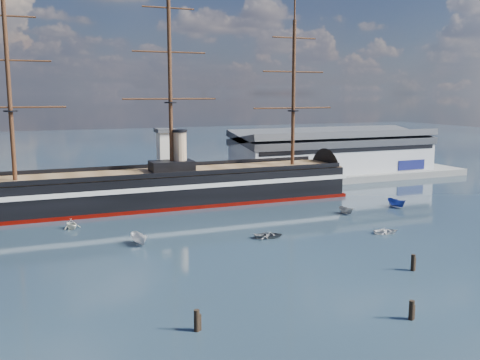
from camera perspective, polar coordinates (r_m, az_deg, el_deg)
name	(u,v)px	position (r m, az deg, el deg)	size (l,w,h in m)	color
ground	(195,223)	(108.79, -4.81, -4.55)	(600.00, 600.00, 0.00)	#1B232D
quay	(189,190)	(145.34, -5.45, -1.06)	(180.00, 18.00, 2.00)	slate
warehouse	(333,152)	(168.10, 9.91, 2.98)	(63.00, 21.00, 11.60)	#B7BABC
quay_tower	(166,157)	(139.14, -7.90, 2.49)	(5.00, 5.00, 15.00)	silver
warship	(157,188)	(126.07, -8.88, -0.85)	(112.93, 16.82, 53.94)	black
motorboat_a	(139,245)	(94.64, -10.68, -6.78)	(6.16, 2.26, 2.46)	silver
motorboat_b	(269,238)	(97.20, 3.07, -6.20)	(3.28, 1.31, 1.53)	slate
motorboat_c	(346,214)	(118.21, 11.26, -3.58)	(4.86, 1.78, 1.94)	gray
motorboat_d	(72,229)	(108.47, -17.52, -4.99)	(6.11, 2.65, 2.24)	silver
motorboat_e	(386,233)	(103.78, 15.31, -5.53)	(2.86, 1.14, 1.33)	silver
motorboat_f	(396,207)	(128.19, 16.33, -2.79)	(5.99, 2.19, 2.39)	navy
piling_near_left	(197,331)	(61.20, -4.62, -15.76)	(0.64, 0.64, 3.16)	black
piling_near_mid	(411,320)	(66.74, 17.78, -14.00)	(0.64, 0.64, 3.01)	black
piling_near_right	(413,271)	(83.84, 17.93, -9.18)	(0.64, 0.64, 3.16)	black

